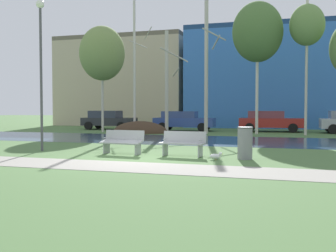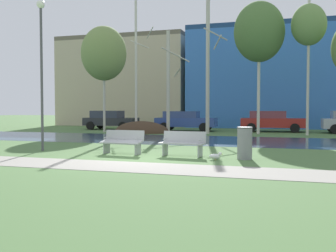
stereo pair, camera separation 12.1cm
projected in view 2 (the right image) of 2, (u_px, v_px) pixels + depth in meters
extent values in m
plane|color=#4C703D|center=(204.00, 138.00, 23.01)|extent=(120.00, 120.00, 0.00)
cube|color=gray|center=(117.00, 166.00, 11.79)|extent=(60.00, 1.97, 0.01)
cube|color=#284256|center=(198.00, 140.00, 21.47)|extent=(80.00, 6.60, 0.01)
ellipsoid|color=#423021|center=(142.00, 133.00, 27.69)|extent=(3.88, 2.73, 1.60)
cube|color=#9EA0A3|center=(121.00, 142.00, 14.88)|extent=(1.64, 0.63, 0.14)
cube|color=#9EA0A3|center=(125.00, 135.00, 15.13)|extent=(1.60, 0.24, 0.40)
cube|color=#9EA0A3|center=(107.00, 147.00, 15.20)|extent=(0.08, 0.43, 0.45)
cube|color=#9EA0A3|center=(138.00, 149.00, 14.69)|extent=(0.08, 0.43, 0.45)
cylinder|color=#9EA0A3|center=(106.00, 138.00, 15.15)|extent=(0.07, 0.28, 0.04)
cylinder|color=#9EA0A3|center=(137.00, 139.00, 14.63)|extent=(0.07, 0.28, 0.04)
cube|color=#9EA0A3|center=(182.00, 144.00, 14.18)|extent=(1.64, 0.63, 0.05)
cube|color=#9EA0A3|center=(185.00, 137.00, 14.43)|extent=(1.60, 0.24, 0.40)
cube|color=#9EA0A3|center=(165.00, 149.00, 14.51)|extent=(0.08, 0.43, 0.45)
cube|color=#9EA0A3|center=(200.00, 151.00, 13.99)|extent=(0.08, 0.43, 0.45)
cylinder|color=#9EA0A3|center=(165.00, 139.00, 14.45)|extent=(0.07, 0.28, 0.04)
cylinder|color=#9EA0A3|center=(200.00, 140.00, 13.94)|extent=(0.07, 0.28, 0.04)
cylinder|color=gray|center=(245.00, 143.00, 13.40)|extent=(0.49, 0.49, 1.07)
torus|color=#494A4C|center=(245.00, 128.00, 13.37)|extent=(0.52, 0.52, 0.04)
ellipsoid|color=white|center=(215.00, 156.00, 13.19)|extent=(0.38, 0.17, 0.17)
sphere|color=white|center=(220.00, 154.00, 13.14)|extent=(0.12, 0.12, 0.12)
cone|color=gold|center=(222.00, 154.00, 13.12)|extent=(0.07, 0.04, 0.04)
cylinder|color=gold|center=(215.00, 159.00, 13.16)|extent=(0.01, 0.01, 0.10)
cylinder|color=gold|center=(216.00, 158.00, 13.22)|extent=(0.01, 0.01, 0.10)
cylinder|color=#4C4C51|center=(42.00, 80.00, 15.96)|extent=(0.10, 0.10, 5.59)
sphere|color=white|center=(41.00, 4.00, 15.83)|extent=(0.32, 0.32, 0.32)
cylinder|color=beige|center=(104.00, 82.00, 28.52)|extent=(0.17, 0.17, 7.08)
ellipsoid|color=olive|center=(104.00, 53.00, 28.43)|extent=(3.17, 3.17, 3.81)
cylinder|color=beige|center=(136.00, 63.00, 27.53)|extent=(0.16, 0.16, 9.44)
cylinder|color=beige|center=(150.00, 33.00, 27.72)|extent=(1.10, 1.57, 0.59)
cylinder|color=beige|center=(140.00, 44.00, 26.86)|extent=(1.00, 0.97, 0.46)
cylinder|color=#BCB7A8|center=(168.00, 82.00, 27.35)|extent=(0.24, 0.24, 6.88)
cylinder|color=#BCB7A8|center=(177.00, 72.00, 27.51)|extent=(0.78, 1.09, 0.53)
cylinder|color=#BCB7A8|center=(176.00, 55.00, 26.30)|extent=(1.54, 1.50, 0.88)
cylinder|color=#BCB7A8|center=(208.00, 65.00, 26.49)|extent=(0.25, 0.25, 8.98)
cylinder|color=#BCB7A8|center=(218.00, 42.00, 26.62)|extent=(0.75, 1.04, 0.82)
cylinder|color=#BCB7A8|center=(216.00, 34.00, 25.58)|extent=(1.33, 1.30, 0.70)
cylinder|color=beige|center=(259.00, 69.00, 26.20)|extent=(0.19, 0.19, 8.46)
ellipsoid|color=#4C7038|center=(259.00, 32.00, 26.09)|extent=(3.24, 3.24, 3.88)
cylinder|color=beige|center=(308.00, 65.00, 24.91)|extent=(0.17, 0.17, 8.70)
ellipsoid|color=#668947|center=(309.00, 25.00, 24.80)|extent=(2.12, 2.12, 2.54)
cube|color=#282B30|center=(111.00, 122.00, 32.11)|extent=(4.15, 2.03, 0.60)
cube|color=#2F3648|center=(107.00, 114.00, 32.17)|extent=(2.35, 1.74, 0.56)
cylinder|color=black|center=(131.00, 125.00, 32.67)|extent=(0.65, 0.24, 0.64)
cylinder|color=black|center=(123.00, 126.00, 30.87)|extent=(0.65, 0.24, 0.64)
cylinder|color=black|center=(101.00, 125.00, 33.39)|extent=(0.65, 0.24, 0.64)
cylinder|color=black|center=(90.00, 126.00, 31.58)|extent=(0.65, 0.24, 0.64)
cube|color=#2D4793|center=(186.00, 122.00, 30.05)|extent=(4.50, 1.90, 0.64)
cube|color=#32457F|center=(182.00, 115.00, 30.12)|extent=(2.54, 1.62, 0.49)
cylinder|color=black|center=(208.00, 126.00, 30.51)|extent=(0.65, 0.24, 0.64)
cylinder|color=black|center=(204.00, 127.00, 28.84)|extent=(0.65, 0.24, 0.64)
cylinder|color=black|center=(170.00, 126.00, 31.29)|extent=(0.65, 0.24, 0.64)
cylinder|color=black|center=(164.00, 127.00, 29.61)|extent=(0.65, 0.24, 0.64)
cube|color=maroon|center=(273.00, 123.00, 28.95)|extent=(4.50, 2.00, 0.65)
cube|color=brown|center=(268.00, 115.00, 29.02)|extent=(2.54, 1.70, 0.51)
cylinder|color=black|center=(294.00, 127.00, 29.46)|extent=(0.65, 0.24, 0.64)
cylinder|color=black|center=(295.00, 128.00, 27.69)|extent=(0.65, 0.24, 0.64)
cylinder|color=black|center=(253.00, 126.00, 30.23)|extent=(0.65, 0.24, 0.64)
cylinder|color=black|center=(251.00, 128.00, 28.47)|extent=(0.65, 0.24, 0.64)
cylinder|color=black|center=(332.00, 128.00, 28.12)|extent=(0.65, 0.24, 0.64)
cylinder|color=black|center=(335.00, 129.00, 26.33)|extent=(0.65, 0.24, 0.64)
cube|color=#BCAD8E|center=(129.00, 84.00, 40.66)|extent=(12.66, 6.98, 8.16)
cube|color=#675F4E|center=(129.00, 41.00, 40.47)|extent=(12.66, 6.98, 0.40)
cube|color=#3870C6|center=(275.00, 80.00, 35.87)|extent=(14.62, 6.74, 8.38)
cube|color=navy|center=(275.00, 30.00, 35.68)|extent=(14.62, 6.74, 0.40)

